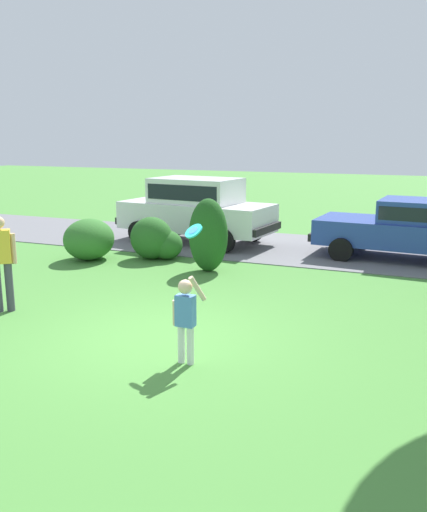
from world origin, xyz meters
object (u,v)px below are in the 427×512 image
parked_suv (196,207)px  frisbee (194,231)px  parked_sedan (405,227)px  child_thrower (186,314)px  adult_onlooker (1,259)px

parked_suv → frisbee: bearing=-65.9°
parked_sedan → child_thrower: bearing=-106.2°
frisbee → adult_onlooker: frisbee is taller
parked_sedan → child_thrower: 8.46m
parked_suv → child_thrower: parked_suv is taller
parked_suv → parked_sedan: bearing=-0.3°
parked_sedan → adult_onlooker: adult_onlooker is taller
child_thrower → frisbee: size_ratio=3.97×
adult_onlooker → parked_sedan: bearing=48.7°
parked_sedan → parked_suv: (-5.88, 0.03, 0.23)m
frisbee → child_thrower: bearing=-76.3°
frisbee → parked_sedan: bearing=71.6°
parked_sedan → child_thrower: (-2.36, -8.13, -0.13)m
parked_suv → child_thrower: bearing=-66.7°
parked_sedan → child_thrower: size_ratio=3.51×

